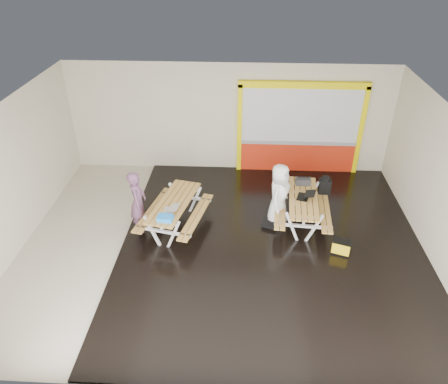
# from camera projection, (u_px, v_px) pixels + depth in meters

# --- Properties ---
(room) EXTENTS (10.02, 8.02, 3.52)m
(room) POSITION_uv_depth(u_px,v_px,m) (222.00, 185.00, 9.78)
(room) COLOR beige
(room) RESTS_ON ground
(deck) EXTENTS (7.50, 7.98, 0.05)m
(deck) POSITION_uv_depth(u_px,v_px,m) (272.00, 245.00, 10.64)
(deck) COLOR black
(deck) RESTS_ON room
(kiosk) EXTENTS (3.88, 0.16, 3.00)m
(kiosk) POSITION_uv_depth(u_px,v_px,m) (299.00, 131.00, 13.18)
(kiosk) COLOR red
(kiosk) RESTS_ON room
(picnic_table_left) EXTENTS (1.88, 2.41, 0.86)m
(picnic_table_left) POSITION_uv_depth(u_px,v_px,m) (174.00, 208.00, 10.93)
(picnic_table_left) COLOR #B78B45
(picnic_table_left) RESTS_ON deck
(picnic_table_right) EXTENTS (1.58, 2.21, 0.84)m
(picnic_table_right) POSITION_uv_depth(u_px,v_px,m) (303.00, 203.00, 11.14)
(picnic_table_right) COLOR #B78B45
(picnic_table_right) RESTS_ON deck
(person_left) EXTENTS (0.47, 0.66, 1.71)m
(person_left) POSITION_uv_depth(u_px,v_px,m) (138.00, 202.00, 10.75)
(person_left) COLOR #67415F
(person_left) RESTS_ON deck
(person_right) EXTENTS (0.81, 0.98, 1.73)m
(person_right) POSITION_uv_depth(u_px,v_px,m) (279.00, 195.00, 11.06)
(person_right) COLOR white
(person_right) RESTS_ON deck
(laptop_left) EXTENTS (0.44, 0.41, 0.17)m
(laptop_left) POSITION_uv_depth(u_px,v_px,m) (171.00, 210.00, 10.43)
(laptop_left) COLOR silver
(laptop_left) RESTS_ON picnic_table_left
(laptop_right) EXTENTS (0.54, 0.51, 0.19)m
(laptop_right) POSITION_uv_depth(u_px,v_px,m) (306.00, 196.00, 10.97)
(laptop_right) COLOR black
(laptop_right) RESTS_ON picnic_table_right
(blue_pouch) EXTENTS (0.39, 0.29, 0.11)m
(blue_pouch) POSITION_uv_depth(u_px,v_px,m) (165.00, 218.00, 10.12)
(blue_pouch) COLOR #2083EF
(blue_pouch) RESTS_ON picnic_table_left
(toolbox) EXTENTS (0.41, 0.21, 0.24)m
(toolbox) POSITION_uv_depth(u_px,v_px,m) (303.00, 181.00, 11.54)
(toolbox) COLOR black
(toolbox) RESTS_ON picnic_table_right
(backpack) EXTENTS (0.34, 0.22, 0.55)m
(backpack) POSITION_uv_depth(u_px,v_px,m) (325.00, 186.00, 11.68)
(backpack) COLOR black
(backpack) RESTS_ON picnic_table_right
(dark_case) EXTENTS (0.48, 0.42, 0.15)m
(dark_case) POSITION_uv_depth(u_px,v_px,m) (270.00, 223.00, 11.26)
(dark_case) COLOR black
(dark_case) RESTS_ON deck
(fluke_bag) EXTENTS (0.51, 0.42, 0.38)m
(fluke_bag) POSITION_uv_depth(u_px,v_px,m) (341.00, 247.00, 10.26)
(fluke_bag) COLOR black
(fluke_bag) RESTS_ON deck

